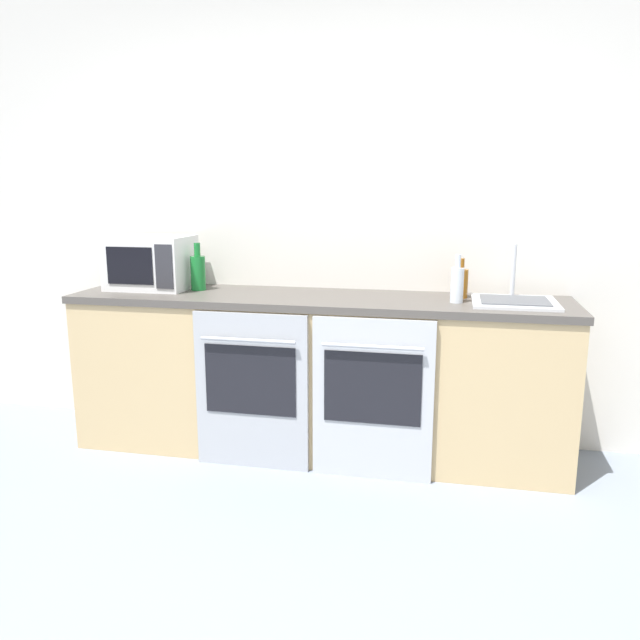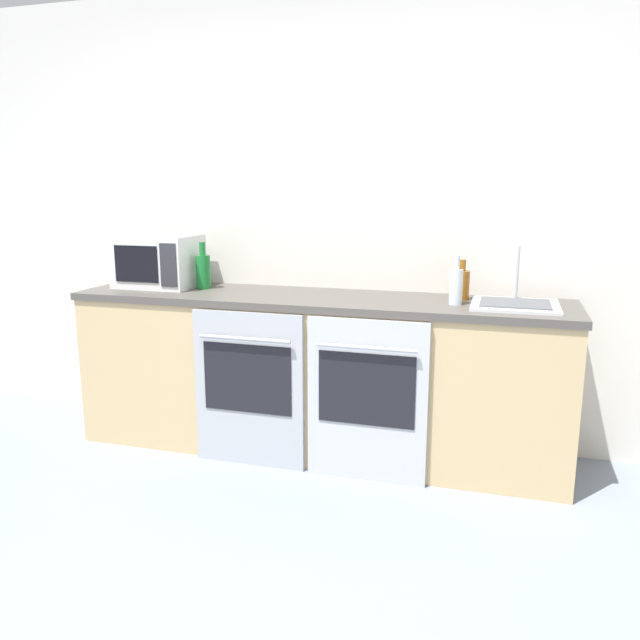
{
  "view_description": "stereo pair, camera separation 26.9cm",
  "coord_description": "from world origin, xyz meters",
  "px_view_note": "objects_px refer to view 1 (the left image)",
  "views": [
    {
      "loc": [
        0.72,
        -1.55,
        1.48
      ],
      "look_at": [
        0.02,
        1.75,
        0.76
      ],
      "focal_mm": 35.0,
      "sensor_mm": 36.0,
      "label": 1
    },
    {
      "loc": [
        0.98,
        -1.49,
        1.48
      ],
      "look_at": [
        0.02,
        1.75,
        0.76
      ],
      "focal_mm": 35.0,
      "sensor_mm": 36.0,
      "label": 2
    }
  ],
  "objects_px": {
    "oven_right": "(372,399)",
    "microwave": "(151,262)",
    "oven_left": "(251,390)",
    "bottle_clear": "(457,284)",
    "bottle_green": "(198,272)",
    "sink": "(514,300)",
    "bottle_amber": "(460,282)"
  },
  "relations": [
    {
      "from": "oven_right",
      "to": "bottle_amber",
      "type": "xyz_separation_m",
      "value": [
        0.41,
        0.42,
        0.55
      ]
    },
    {
      "from": "bottle_clear",
      "to": "oven_left",
      "type": "bearing_deg",
      "value": -165.54
    },
    {
      "from": "oven_right",
      "to": "bottle_amber",
      "type": "bearing_deg",
      "value": 45.37
    },
    {
      "from": "oven_left",
      "to": "sink",
      "type": "bearing_deg",
      "value": 12.93
    },
    {
      "from": "sink",
      "to": "microwave",
      "type": "bearing_deg",
      "value": 178.32
    },
    {
      "from": "bottle_clear",
      "to": "bottle_amber",
      "type": "distance_m",
      "value": 0.15
    },
    {
      "from": "bottle_clear",
      "to": "bottle_green",
      "type": "bearing_deg",
      "value": 175.95
    },
    {
      "from": "oven_right",
      "to": "bottle_green",
      "type": "xyz_separation_m",
      "value": [
        -1.08,
        0.37,
        0.57
      ]
    },
    {
      "from": "oven_left",
      "to": "sink",
      "type": "height_order",
      "value": "sink"
    },
    {
      "from": "bottle_amber",
      "to": "bottle_green",
      "type": "bearing_deg",
      "value": -178.17
    },
    {
      "from": "oven_left",
      "to": "oven_right",
      "type": "distance_m",
      "value": 0.64
    },
    {
      "from": "bottle_amber",
      "to": "bottle_green",
      "type": "height_order",
      "value": "bottle_green"
    },
    {
      "from": "microwave",
      "to": "bottle_clear",
      "type": "relative_size",
      "value": 1.85
    },
    {
      "from": "oven_right",
      "to": "oven_left",
      "type": "bearing_deg",
      "value": 180.0
    },
    {
      "from": "oven_right",
      "to": "bottle_green",
      "type": "distance_m",
      "value": 1.27
    },
    {
      "from": "microwave",
      "to": "oven_right",
      "type": "bearing_deg",
      "value": -14.99
    },
    {
      "from": "bottle_amber",
      "to": "bottle_green",
      "type": "distance_m",
      "value": 1.49
    },
    {
      "from": "bottle_amber",
      "to": "microwave",
      "type": "bearing_deg",
      "value": -178.26
    },
    {
      "from": "microwave",
      "to": "bottle_green",
      "type": "bearing_deg",
      "value": 1.28
    },
    {
      "from": "oven_right",
      "to": "microwave",
      "type": "xyz_separation_m",
      "value": [
        -1.37,
        0.37,
        0.62
      ]
    },
    {
      "from": "microwave",
      "to": "bottle_green",
      "type": "height_order",
      "value": "microwave"
    },
    {
      "from": "sink",
      "to": "oven_left",
      "type": "bearing_deg",
      "value": -167.07
    },
    {
      "from": "bottle_clear",
      "to": "bottle_amber",
      "type": "height_order",
      "value": "bottle_clear"
    },
    {
      "from": "microwave",
      "to": "oven_left",
      "type": "bearing_deg",
      "value": -26.83
    },
    {
      "from": "sink",
      "to": "bottle_clear",
      "type": "bearing_deg",
      "value": -172.67
    },
    {
      "from": "microwave",
      "to": "bottle_amber",
      "type": "relative_size",
      "value": 2.16
    },
    {
      "from": "bottle_amber",
      "to": "oven_right",
      "type": "bearing_deg",
      "value": -134.63
    },
    {
      "from": "bottle_clear",
      "to": "bottle_green",
      "type": "height_order",
      "value": "bottle_green"
    },
    {
      "from": "bottle_clear",
      "to": "bottle_green",
      "type": "distance_m",
      "value": 1.48
    },
    {
      "from": "oven_left",
      "to": "sink",
      "type": "relative_size",
      "value": 1.99
    },
    {
      "from": "bottle_green",
      "to": "bottle_amber",
      "type": "bearing_deg",
      "value": 1.83
    },
    {
      "from": "oven_left",
      "to": "microwave",
      "type": "xyz_separation_m",
      "value": [
        -0.72,
        0.37,
        0.62
      ]
    }
  ]
}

